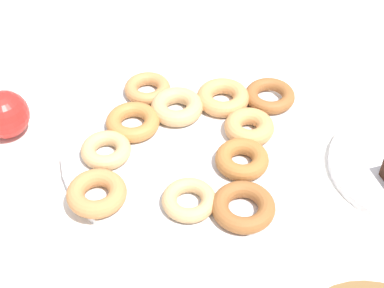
% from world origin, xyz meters
% --- Properties ---
extents(ground_plane, '(2.40, 2.40, 0.00)m').
position_xyz_m(ground_plane, '(0.00, 0.00, 0.00)').
color(ground_plane, white).
extents(donut_plate, '(0.41, 0.41, 0.02)m').
position_xyz_m(donut_plate, '(0.00, 0.00, 0.01)').
color(donut_plate, silver).
rests_on(donut_plate, ground_plane).
extents(donut_0, '(0.10, 0.10, 0.02)m').
position_xyz_m(donut_0, '(0.02, -0.15, 0.03)').
color(donut_0, '#C6844C').
rests_on(donut_0, donut_plate).
extents(donut_1, '(0.11, 0.11, 0.02)m').
position_xyz_m(donut_1, '(0.04, 0.12, 0.03)').
color(donut_1, tan).
rests_on(donut_1, donut_plate).
extents(donut_2, '(0.12, 0.12, 0.03)m').
position_xyz_m(donut_2, '(-0.03, 0.16, 0.03)').
color(donut_2, '#995B2D').
rests_on(donut_2, donut_plate).
extents(donut_3, '(0.12, 0.12, 0.03)m').
position_xyz_m(donut_3, '(-0.11, 0.01, 0.03)').
color(donut_3, tan).
rests_on(donut_3, donut_plate).
extents(donut_4, '(0.12, 0.12, 0.03)m').
position_xyz_m(donut_4, '(0.07, -0.07, 0.03)').
color(donut_4, '#BC7A3D').
rests_on(donut_4, donut_plate).
extents(donut_5, '(0.10, 0.10, 0.03)m').
position_xyz_m(donut_5, '(-0.07, 0.07, 0.03)').
color(donut_5, '#AD6B33').
rests_on(donut_5, donut_plate).
extents(donut_6, '(0.10, 0.10, 0.02)m').
position_xyz_m(donut_6, '(0.13, -0.02, 0.03)').
color(donut_6, tan).
rests_on(donut_6, donut_plate).
extents(donut_7, '(0.13, 0.13, 0.03)m').
position_xyz_m(donut_7, '(-0.10, -0.07, 0.03)').
color(donut_7, tan).
rests_on(donut_7, donut_plate).
extents(donut_8, '(0.12, 0.12, 0.03)m').
position_xyz_m(donut_8, '(0.16, 0.06, 0.03)').
color(donut_8, '#C6844C').
rests_on(donut_8, donut_plate).
extents(donut_9, '(0.12, 0.12, 0.02)m').
position_xyz_m(donut_9, '(-0.18, -0.05, 0.03)').
color(donut_9, '#995B2D').
rests_on(donut_9, donut_plate).
extents(donut_10, '(0.12, 0.12, 0.03)m').
position_xyz_m(donut_10, '(-0.01, -0.08, 0.03)').
color(donut_10, tan).
rests_on(donut_10, donut_plate).
extents(apple, '(0.08, 0.08, 0.08)m').
position_xyz_m(apple, '(0.27, -0.15, 0.04)').
color(apple, red).
rests_on(apple, ground_plane).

